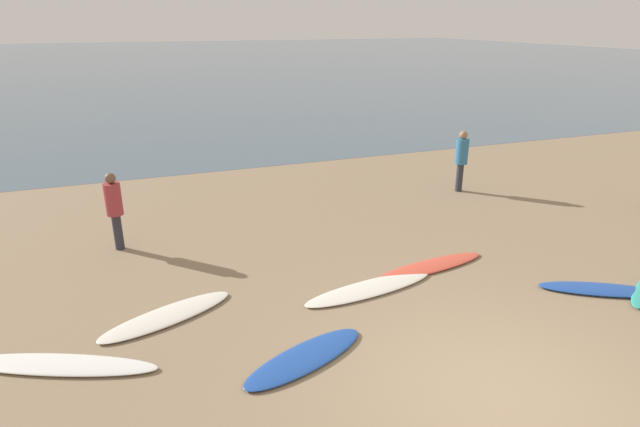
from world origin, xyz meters
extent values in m
cube|color=#8C7559|center=(0.00, 10.00, -0.10)|extent=(120.00, 120.00, 0.20)
cube|color=#475B6B|center=(0.00, 61.11, 0.00)|extent=(140.00, 100.00, 0.01)
ellipsoid|color=white|center=(-5.02, 2.52, 0.04)|extent=(2.61, 1.50, 0.07)
ellipsoid|color=silver|center=(-3.57, 3.26, 0.03)|extent=(2.20, 1.31, 0.07)
ellipsoid|color=#1E479E|center=(-1.96, 1.53, 0.03)|extent=(2.02, 1.25, 0.07)
ellipsoid|color=silver|center=(-0.32, 2.94, 0.03)|extent=(2.50, 0.87, 0.06)
ellipsoid|color=#D84C38|center=(1.10, 3.31, 0.03)|extent=(2.36, 0.78, 0.06)
ellipsoid|color=#1E479E|center=(3.28, 1.53, 0.04)|extent=(2.00, 1.40, 0.08)
cylinder|color=#2D2D38|center=(-4.20, 6.21, 0.36)|extent=(0.17, 0.17, 0.72)
cylinder|color=#9E3338|center=(-4.20, 6.21, 1.04)|extent=(0.31, 0.31, 0.63)
sphere|color=brown|center=(-4.20, 6.21, 1.45)|extent=(0.20, 0.20, 0.20)
cylinder|color=#2D2D38|center=(4.23, 6.98, 0.37)|extent=(0.18, 0.18, 0.74)
cylinder|color=teal|center=(4.23, 6.98, 1.06)|extent=(0.32, 0.32, 0.65)
sphere|color=#936B4C|center=(4.23, 6.98, 1.49)|extent=(0.21, 0.21, 0.21)
camera|label=1|loc=(-3.84, -4.00, 4.26)|focal=29.29mm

